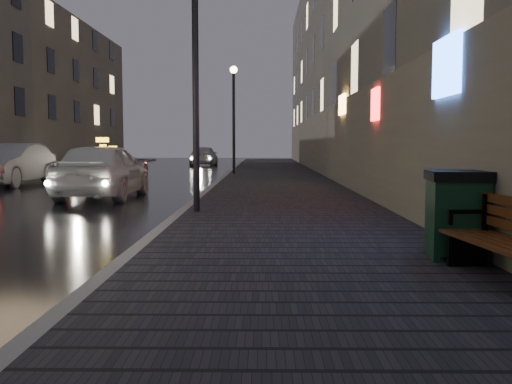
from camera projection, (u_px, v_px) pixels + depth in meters
sidewalk at (275, 176)px, 27.38m from camera, size 4.60×58.00×0.15m
curb at (226, 176)px, 27.41m from camera, size 0.20×58.00×0.15m
sidewalk_far at (15, 176)px, 27.53m from camera, size 2.40×58.00×0.15m
curb_far at (42, 176)px, 27.52m from camera, size 0.20×58.00×0.15m
building_near at (333, 53)px, 30.78m from camera, size 1.80×50.00×13.00m
building_far_c at (51, 95)px, 45.07m from camera, size 6.00×22.00×11.00m
lamp_near at (195, 56)px, 12.17m from camera, size 0.36×0.36×5.28m
lamp_far at (234, 106)px, 28.11m from camera, size 0.36×0.36×5.28m
bench at (506, 239)px, 6.14m from camera, size 0.80×1.80×0.89m
trash_bin at (457, 214)px, 7.33m from camera, size 0.81×0.81×1.13m
taxi_near at (103, 170)px, 16.92m from camera, size 1.99×4.91×1.67m
car_left_mid at (11, 164)px, 22.16m from camera, size 1.79×5.03×1.65m
taxi_mid at (113, 165)px, 24.65m from camera, size 2.51×4.98×1.39m
taxi_far at (103, 160)px, 32.47m from camera, size 3.04×5.48×1.45m
car_far at (204, 156)px, 41.51m from camera, size 1.83×4.40×1.49m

